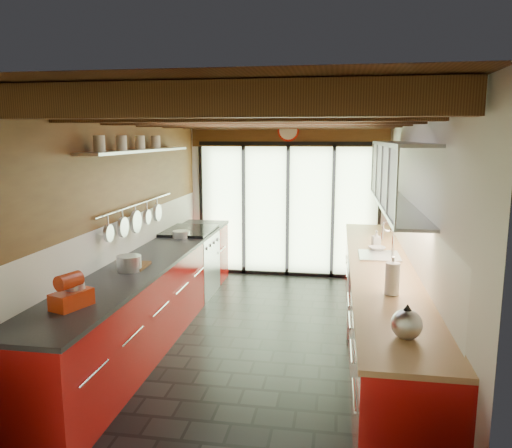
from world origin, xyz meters
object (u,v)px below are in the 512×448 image
Objects in this scene: stand_mixer at (72,293)px; soap_bottle at (376,239)px; paper_towel at (392,279)px; kettle at (407,322)px; bowl at (377,249)px.

stand_mixer is 3.64m from soap_bottle.
soap_bottle is (0.00, 1.87, -0.03)m from paper_towel.
kettle is 1.36× the size of bowl.
paper_towel is 1.71× the size of bowl.
soap_bottle is (2.54, 2.61, -0.01)m from stand_mixer.
bowl is at bearing -90.00° from soap_bottle.
kettle is 0.94m from paper_towel.
paper_towel is (2.54, 0.74, 0.03)m from stand_mixer.
paper_towel is 1.59× the size of soap_bottle.
stand_mixer is at bearing -136.10° from bowl.
paper_towel reaches higher than stand_mixer.
soap_bottle is (0.00, 2.81, -0.00)m from kettle.
kettle is at bearing -4.61° from stand_mixer.
kettle is (2.54, -0.20, -0.00)m from stand_mixer.
kettle reaches higher than soap_bottle.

